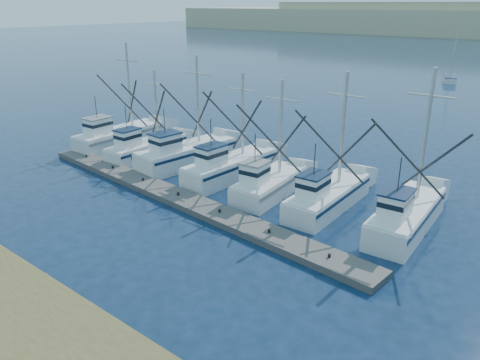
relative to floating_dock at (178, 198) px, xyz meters
name	(u,v)px	position (x,y,z in m)	size (l,w,h in m)	color
ground	(186,284)	(7.55, -6.82, -0.20)	(500.00, 500.00, 0.00)	#0B1F32
floating_dock	(178,198)	(0.00, 0.00, 0.00)	(29.96, 2.00, 0.40)	#56514D
trawler_fleet	(220,166)	(-0.72, 5.15, 0.76)	(30.06, 9.03, 9.26)	white
sailboat_far	(450,79)	(-1.00, 64.65, 0.29)	(3.54, 5.89, 8.10)	white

